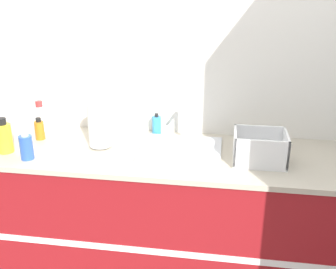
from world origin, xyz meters
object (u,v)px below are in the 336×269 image
object	(u,v)px
sink	(181,148)
bottle_blue	(26,147)
bottle_yellow	(4,137)
soap_dispenser	(157,125)
bottle_white_spray	(41,118)
paper_towel_roll	(99,125)
dish_rack	(260,150)
bottle_amber	(40,130)

from	to	relation	value
sink	bottle_blue	world-z (taller)	sink
bottle_yellow	soap_dispenser	xyz separation A→B (m)	(0.82, 0.41, -0.03)
sink	soap_dispenser	xyz separation A→B (m)	(-0.19, 0.23, 0.05)
bottle_yellow	bottle_white_spray	bearing A→B (deg)	83.04
paper_towel_roll	bottle_yellow	distance (m)	0.55
dish_rack	bottle_blue	xyz separation A→B (m)	(-1.28, -0.16, 0.01)
dish_rack	soap_dispenser	bearing A→B (deg)	153.29
paper_towel_roll	soap_dispenser	bearing A→B (deg)	39.88
sink	bottle_white_spray	bearing A→B (deg)	168.87
bottle_amber	bottle_yellow	distance (m)	0.25
dish_rack	bottle_yellow	xyz separation A→B (m)	(-1.45, -0.09, 0.03)
dish_rack	soap_dispenser	size ratio (longest dim) A/B	1.97
dish_rack	soap_dispenser	world-z (taller)	dish_rack
paper_towel_roll	bottle_white_spray	xyz separation A→B (m)	(-0.47, 0.21, -0.05)
paper_towel_roll	bottle_white_spray	bearing A→B (deg)	156.44
bottle_white_spray	bottle_yellow	distance (m)	0.37
sink	paper_towel_roll	bearing A→B (deg)	-177.87
bottle_blue	bottle_amber	xyz separation A→B (m)	(-0.06, 0.29, -0.01)
sink	bottle_yellow	world-z (taller)	sink
bottle_amber	sink	bearing A→B (deg)	-2.71
dish_rack	bottle_white_spray	xyz separation A→B (m)	(-1.40, 0.28, 0.02)
bottle_white_spray	bottle_yellow	xyz separation A→B (m)	(-0.04, -0.37, 0.00)
sink	paper_towel_roll	xyz separation A→B (m)	(-0.48, -0.02, 0.12)
paper_towel_roll	bottle_blue	xyz separation A→B (m)	(-0.35, -0.23, -0.07)
paper_towel_roll	bottle_yellow	xyz separation A→B (m)	(-0.52, -0.16, -0.05)
bottle_white_spray	soap_dispenser	xyz separation A→B (m)	(0.77, 0.04, -0.03)
bottle_blue	bottle_white_spray	world-z (taller)	bottle_white_spray
dish_rack	bottle_white_spray	world-z (taller)	bottle_white_spray
sink	soap_dispenser	bearing A→B (deg)	129.30
paper_towel_roll	bottle_blue	size ratio (longest dim) A/B	1.67
sink	dish_rack	distance (m)	0.45
bottle_amber	bottle_white_spray	bearing A→B (deg)	112.30
paper_towel_roll	sink	bearing A→B (deg)	2.13
bottle_white_spray	bottle_yellow	size ratio (longest dim) A/B	0.98
paper_towel_roll	bottle_blue	distance (m)	0.43
sink	bottle_white_spray	world-z (taller)	sink
dish_rack	bottle_amber	bearing A→B (deg)	174.48
soap_dispenser	bottle_white_spray	bearing A→B (deg)	-176.94
paper_towel_roll	soap_dispenser	size ratio (longest dim) A/B	1.93
paper_towel_roll	bottle_amber	bearing A→B (deg)	171.69
dish_rack	bottle_blue	size ratio (longest dim) A/B	1.71
bottle_blue	bottle_amber	size ratio (longest dim) A/B	1.18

